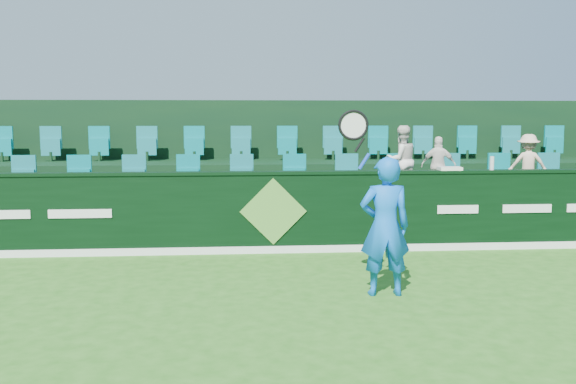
{
  "coord_description": "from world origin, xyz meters",
  "views": [
    {
      "loc": [
        -0.57,
        -6.48,
        2.27
      ],
      "look_at": [
        0.16,
        2.8,
        1.15
      ],
      "focal_mm": 40.0,
      "sensor_mm": 36.0,
      "label": 1
    }
  ],
  "objects": [
    {
      "name": "ground",
      "position": [
        0.0,
        0.0,
        0.0
      ],
      "size": [
        60.0,
        60.0,
        0.0
      ],
      "primitive_type": "plane",
      "color": "#286518",
      "rests_on": "ground"
    },
    {
      "name": "sponsor_hoarding",
      "position": [
        0.0,
        4.0,
        0.67
      ],
      "size": [
        16.0,
        0.25,
        1.35
      ],
      "color": "black",
      "rests_on": "ground"
    },
    {
      "name": "stand_tier_front",
      "position": [
        0.0,
        5.1,
        0.4
      ],
      "size": [
        16.0,
        2.0,
        0.8
      ],
      "primitive_type": "cube",
      "color": "black",
      "rests_on": "ground"
    },
    {
      "name": "stand_tier_back",
      "position": [
        0.0,
        7.0,
        0.65
      ],
      "size": [
        16.0,
        1.8,
        1.3
      ],
      "primitive_type": "cube",
      "color": "black",
      "rests_on": "ground"
    },
    {
      "name": "stand_rear",
      "position": [
        0.0,
        7.44,
        1.22
      ],
      "size": [
        16.0,
        4.1,
        2.6
      ],
      "color": "black",
      "rests_on": "ground"
    },
    {
      "name": "seat_row_front",
      "position": [
        0.0,
        5.5,
        1.1
      ],
      "size": [
        13.5,
        0.5,
        0.6
      ],
      "primitive_type": "cube",
      "color": "#157177",
      "rests_on": "stand_tier_front"
    },
    {
      "name": "seat_row_back",
      "position": [
        0.0,
        7.3,
        1.6
      ],
      "size": [
        13.5,
        0.5,
        0.6
      ],
      "primitive_type": "cube",
      "color": "#157177",
      "rests_on": "stand_tier_back"
    },
    {
      "name": "tennis_player",
      "position": [
        1.26,
        1.34,
        0.89
      ],
      "size": [
        1.02,
        0.42,
        2.41
      ],
      "color": "blue",
      "rests_on": "ground"
    },
    {
      "name": "spectator_left",
      "position": [
        2.44,
        5.12,
        1.44
      ],
      "size": [
        0.72,
        0.62,
        1.28
      ],
      "primitive_type": "imported",
      "rotation": [
        0.0,
        0.0,
        3.38
      ],
      "color": "silver",
      "rests_on": "stand_tier_front"
    },
    {
      "name": "spectator_middle",
      "position": [
        3.14,
        5.12,
        1.34
      ],
      "size": [
        0.69,
        0.48,
        1.08
      ],
      "primitive_type": "imported",
      "rotation": [
        0.0,
        0.0,
        2.77
      ],
      "color": "white",
      "rests_on": "stand_tier_front"
    },
    {
      "name": "spectator_right",
      "position": [
        4.85,
        5.12,
        1.36
      ],
      "size": [
        0.8,
        0.58,
        1.12
      ],
      "primitive_type": "imported",
      "rotation": [
        0.0,
        0.0,
        2.89
      ],
      "color": "beige",
      "rests_on": "stand_tier_front"
    },
    {
      "name": "towel",
      "position": [
        2.98,
        4.0,
        1.38
      ],
      "size": [
        0.37,
        0.24,
        0.06
      ],
      "primitive_type": "cube",
      "color": "white",
      "rests_on": "sponsor_hoarding"
    },
    {
      "name": "drinks_bottle",
      "position": [
        3.7,
        4.0,
        1.47
      ],
      "size": [
        0.07,
        0.07,
        0.23
      ],
      "primitive_type": "cylinder",
      "color": "silver",
      "rests_on": "sponsor_hoarding"
    }
  ]
}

